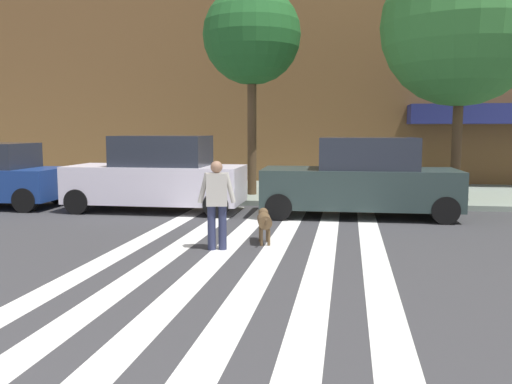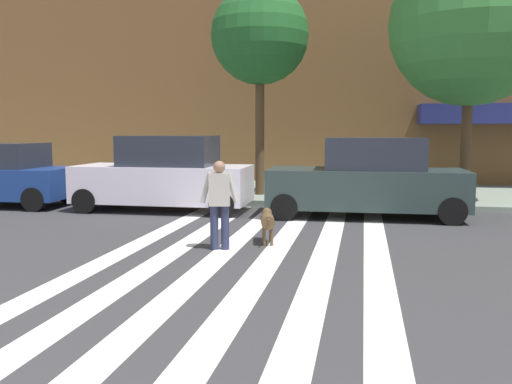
# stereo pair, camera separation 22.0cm
# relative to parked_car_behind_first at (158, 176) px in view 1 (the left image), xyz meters

# --- Properties ---
(ground_plane) EXTENTS (160.00, 160.00, 0.00)m
(ground_plane) POSITION_rel_parked_car_behind_first_xyz_m (2.08, -5.43, -0.96)
(ground_plane) COLOR #353538
(sidewalk_far) EXTENTS (80.00, 6.00, 0.15)m
(sidewalk_far) POSITION_rel_parked_car_behind_first_xyz_m (2.08, 4.41, -0.89)
(sidewalk_far) COLOR gray
(sidewalk_far) RESTS_ON ground_plane
(crosswalk_stripes) EXTENTS (4.95, 13.09, 0.01)m
(crosswalk_stripes) POSITION_rel_parked_car_behind_first_xyz_m (3.29, -5.43, -0.96)
(crosswalk_stripes) COLOR silver
(crosswalk_stripes) RESTS_ON ground_plane
(parked_car_behind_first) EXTENTS (4.71, 1.93, 2.04)m
(parked_car_behind_first) POSITION_rel_parked_car_behind_first_xyz_m (0.00, 0.00, 0.00)
(parked_car_behind_first) COLOR silver
(parked_car_behind_first) RESTS_ON ground_plane
(parked_car_third_in_line) EXTENTS (4.92, 2.09, 2.00)m
(parked_car_third_in_line) POSITION_rel_parked_car_behind_first_xyz_m (5.39, 0.00, -0.02)
(parked_car_third_in_line) COLOR #293937
(parked_car_third_in_line) RESTS_ON ground_plane
(street_tree_nearest) EXTENTS (3.02, 3.02, 6.45)m
(street_tree_nearest) POSITION_rel_parked_car_behind_first_xyz_m (2.06, 2.95, 4.09)
(street_tree_nearest) COLOR #4C3823
(street_tree_nearest) RESTS_ON sidewalk_far
(street_tree_middle) EXTENTS (4.49, 4.49, 7.18)m
(street_tree_middle) POSITION_rel_parked_car_behind_first_xyz_m (8.11, 2.43, 4.12)
(street_tree_middle) COLOR #4C3823
(street_tree_middle) RESTS_ON sidewalk_far
(pedestrian_dog_walker) EXTENTS (0.71, 0.32, 1.64)m
(pedestrian_dog_walker) POSITION_rel_parked_car_behind_first_xyz_m (2.71, -4.30, -0.04)
(pedestrian_dog_walker) COLOR #282D4C
(pedestrian_dog_walker) RESTS_ON ground_plane
(dog_on_leash) EXTENTS (0.39, 0.96, 0.65)m
(dog_on_leash) POSITION_rel_parked_car_behind_first_xyz_m (3.47, -3.57, -0.52)
(dog_on_leash) COLOR brown
(dog_on_leash) RESTS_ON ground_plane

